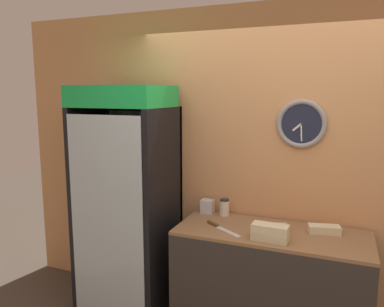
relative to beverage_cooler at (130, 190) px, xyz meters
The scene contains 10 objects.
wall_back 1.35m from the beverage_cooler, 14.28° to the left, with size 5.20×0.10×2.70m.
prep_counter 1.44m from the beverage_cooler, ahead, with size 1.47×0.62×0.92m.
beverage_cooler is the anchor object (origin of this frame).
sandwich_stack_bottom 1.33m from the beverage_cooler, ahead, with size 0.27×0.13×0.06m.
sandwich_stack_middle 1.33m from the beverage_cooler, ahead, with size 0.26×0.12×0.06m.
sandwich_flat_left 1.30m from the beverage_cooler, ahead, with size 0.25×0.17×0.06m.
sandwich_flat_right 1.67m from the beverage_cooler, ahead, with size 0.25×0.16×0.06m.
chefs_knife 0.91m from the beverage_cooler, ahead, with size 0.34×0.24×0.02m.
condiment_jar 0.86m from the beverage_cooler, 13.55° to the left, with size 0.09×0.09×0.15m.
napkin_dispenser 0.71m from the beverage_cooler, 17.18° to the left, with size 0.11×0.09×0.12m.
Camera 1 is at (0.47, -1.92, 1.98)m, focal length 35.00 mm.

